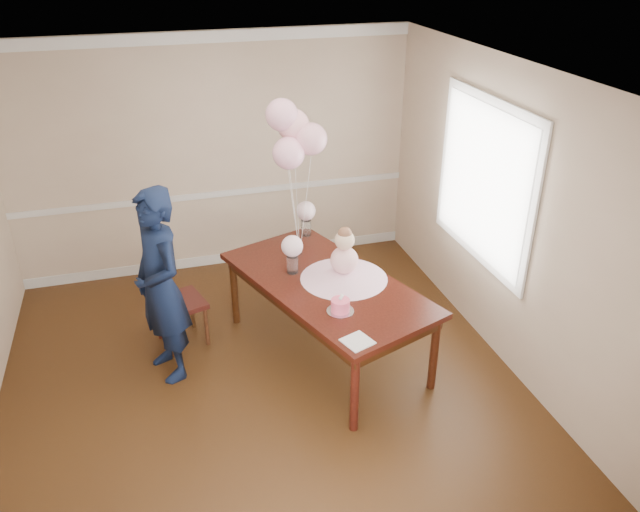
% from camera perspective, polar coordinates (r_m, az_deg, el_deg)
% --- Properties ---
extents(floor, '(4.50, 5.00, 0.00)m').
position_cam_1_polar(floor, '(5.64, -5.02, -12.25)').
color(floor, '#311B0C').
rests_on(floor, ground).
extents(ceiling, '(4.50, 5.00, 0.02)m').
position_cam_1_polar(ceiling, '(4.42, -6.51, 15.59)').
color(ceiling, silver).
rests_on(ceiling, wall_back).
extents(wall_back, '(4.50, 0.02, 2.70)m').
position_cam_1_polar(wall_back, '(7.17, -9.61, 8.96)').
color(wall_back, tan).
rests_on(wall_back, floor).
extents(wall_front, '(4.50, 0.02, 2.70)m').
position_cam_1_polar(wall_front, '(2.97, 4.53, -22.26)').
color(wall_front, tan).
rests_on(wall_front, floor).
extents(wall_right, '(0.02, 5.00, 2.70)m').
position_cam_1_polar(wall_right, '(5.68, 17.19, 2.93)').
color(wall_right, tan).
rests_on(wall_right, floor).
extents(chair_rail_trim, '(4.50, 0.02, 0.07)m').
position_cam_1_polar(chair_rail_trim, '(7.32, -9.33, 5.60)').
color(chair_rail_trim, silver).
rests_on(chair_rail_trim, wall_back).
extents(crown_molding, '(4.50, 0.02, 0.12)m').
position_cam_1_polar(crown_molding, '(6.86, -10.48, 19.08)').
color(crown_molding, white).
rests_on(crown_molding, wall_back).
extents(baseboard_trim, '(4.50, 0.02, 0.12)m').
position_cam_1_polar(baseboard_trim, '(7.67, -8.85, -0.21)').
color(baseboard_trim, silver).
rests_on(baseboard_trim, floor).
extents(window_frame, '(0.02, 1.66, 1.56)m').
position_cam_1_polar(window_frame, '(5.98, 14.78, 6.61)').
color(window_frame, white).
rests_on(window_frame, wall_right).
extents(window_blinds, '(0.01, 1.50, 1.40)m').
position_cam_1_polar(window_blinds, '(5.97, 14.63, 6.59)').
color(window_blinds, white).
rests_on(window_blinds, wall_right).
extents(dining_table_top, '(1.70, 2.33, 0.05)m').
position_cam_1_polar(dining_table_top, '(5.66, 0.61, -2.53)').
color(dining_table_top, black).
rests_on(dining_table_top, table_leg_fl).
extents(table_apron, '(1.57, 2.20, 0.11)m').
position_cam_1_polar(table_apron, '(5.70, 0.60, -3.22)').
color(table_apron, black).
rests_on(table_apron, table_leg_fl).
extents(table_leg_fl, '(0.09, 0.09, 0.74)m').
position_cam_1_polar(table_leg_fl, '(5.05, 3.19, -12.42)').
color(table_leg_fl, black).
rests_on(table_leg_fl, floor).
extents(table_leg_fr, '(0.09, 0.09, 0.74)m').
position_cam_1_polar(table_leg_fr, '(5.54, 10.39, -8.74)').
color(table_leg_fr, black).
rests_on(table_leg_fr, floor).
extents(table_leg_bl, '(0.09, 0.09, 0.74)m').
position_cam_1_polar(table_leg_bl, '(6.37, -7.83, -3.20)').
color(table_leg_bl, black).
rests_on(table_leg_bl, floor).
extents(table_leg_br, '(0.09, 0.09, 0.74)m').
position_cam_1_polar(table_leg_br, '(6.76, -1.31, -0.95)').
color(table_leg_br, black).
rests_on(table_leg_br, floor).
extents(baby_skirt, '(1.02, 1.02, 0.11)m').
position_cam_1_polar(baby_skirt, '(5.67, 2.20, -1.59)').
color(baby_skirt, '#F2B2D2').
rests_on(baby_skirt, dining_table_top).
extents(baby_torso, '(0.25, 0.25, 0.25)m').
position_cam_1_polar(baby_torso, '(5.61, 2.23, -0.37)').
color(baby_torso, '#FFA1D1').
rests_on(baby_torso, baby_skirt).
extents(baby_head, '(0.18, 0.18, 0.18)m').
position_cam_1_polar(baby_head, '(5.51, 2.27, 1.46)').
color(baby_head, beige).
rests_on(baby_head, baby_torso).
extents(baby_hair, '(0.13, 0.13, 0.13)m').
position_cam_1_polar(baby_hair, '(5.49, 2.28, 2.05)').
color(baby_hair, brown).
rests_on(baby_hair, baby_head).
extents(cake_platter, '(0.30, 0.30, 0.01)m').
position_cam_1_polar(cake_platter, '(5.22, 1.87, -5.05)').
color(cake_platter, '#BCBCC1').
rests_on(cake_platter, dining_table_top).
extents(birthday_cake, '(0.20, 0.20, 0.11)m').
position_cam_1_polar(birthday_cake, '(5.19, 1.87, -4.53)').
color(birthday_cake, '#FF5078').
rests_on(birthday_cake, cake_platter).
extents(cake_flower_a, '(0.03, 0.03, 0.03)m').
position_cam_1_polar(cake_flower_a, '(5.15, 1.89, -3.89)').
color(cake_flower_a, silver).
rests_on(cake_flower_a, birthday_cake).
extents(cake_flower_b, '(0.03, 0.03, 0.03)m').
position_cam_1_polar(cake_flower_b, '(5.18, 2.02, -3.68)').
color(cake_flower_b, white).
rests_on(cake_flower_b, birthday_cake).
extents(rose_vase_near, '(0.13, 0.13, 0.17)m').
position_cam_1_polar(rose_vase_near, '(5.75, -2.53, -0.77)').
color(rose_vase_near, silver).
rests_on(rose_vase_near, dining_table_top).
extents(roses_near, '(0.20, 0.20, 0.20)m').
position_cam_1_polar(roses_near, '(5.67, -2.56, 0.91)').
color(roses_near, white).
rests_on(roses_near, rose_vase_near).
extents(rose_vase_far, '(0.13, 0.13, 0.17)m').
position_cam_1_polar(rose_vase_far, '(6.46, -1.29, 2.61)').
color(rose_vase_far, white).
rests_on(rose_vase_far, dining_table_top).
extents(roses_far, '(0.20, 0.20, 0.20)m').
position_cam_1_polar(roses_far, '(6.38, -1.31, 4.15)').
color(roses_far, silver).
rests_on(roses_far, rose_vase_far).
extents(napkin, '(0.27, 0.27, 0.01)m').
position_cam_1_polar(napkin, '(4.87, 3.45, -7.80)').
color(napkin, white).
rests_on(napkin, dining_table_top).
extents(balloon_weight, '(0.05, 0.05, 0.02)m').
position_cam_1_polar(balloon_weight, '(6.11, -1.84, 0.27)').
color(balloon_weight, silver).
rests_on(balloon_weight, dining_table_top).
extents(balloon_a, '(0.29, 0.29, 0.29)m').
position_cam_1_polar(balloon_a, '(5.65, -2.89, 9.37)').
color(balloon_a, '#FDB3D2').
rests_on(balloon_a, balloon_ribbon_a).
extents(balloon_b, '(0.29, 0.29, 0.29)m').
position_cam_1_polar(balloon_b, '(5.69, -0.83, 10.65)').
color(balloon_b, '#E9A5BB').
rests_on(balloon_b, balloon_ribbon_b).
extents(balloon_c, '(0.29, 0.29, 0.29)m').
position_cam_1_polar(balloon_c, '(5.74, -2.47, 11.87)').
color(balloon_c, '#F6AEBB').
rests_on(balloon_c, balloon_ribbon_c).
extents(balloon_d, '(0.29, 0.29, 0.29)m').
position_cam_1_polar(balloon_d, '(5.67, -3.51, 12.76)').
color(balloon_d, '#EEA9C5').
rests_on(balloon_d, balloon_ribbon_d).
extents(balloon_ribbon_a, '(0.09, 0.04, 0.88)m').
position_cam_1_polar(balloon_ribbon_a, '(5.89, -2.33, 3.94)').
color(balloon_ribbon_a, white).
rests_on(balloon_ribbon_a, balloon_weight).
extents(balloon_ribbon_b, '(0.12, 0.02, 0.98)m').
position_cam_1_polar(balloon_ribbon_b, '(5.91, -1.35, 4.57)').
color(balloon_ribbon_b, white).
rests_on(balloon_ribbon_b, balloon_weight).
extents(balloon_ribbon_c, '(0.02, 0.10, 1.09)m').
position_cam_1_polar(balloon_ribbon_c, '(5.92, -2.13, 5.18)').
color(balloon_ribbon_c, silver).
rests_on(balloon_ribbon_c, balloon_weight).
extents(balloon_ribbon_d, '(0.12, 0.08, 1.19)m').
position_cam_1_polar(balloon_ribbon_d, '(5.88, -2.62, 5.57)').
color(balloon_ribbon_d, silver).
rests_on(balloon_ribbon_d, balloon_weight).
extents(dining_chair_seat, '(0.54, 0.54, 0.05)m').
position_cam_1_polar(dining_chair_seat, '(6.13, -12.71, -4.20)').
color(dining_chair_seat, '#37110F').
rests_on(dining_chair_seat, chair_leg_fl).
extents(chair_leg_fl, '(0.05, 0.05, 0.42)m').
position_cam_1_polar(chair_leg_fl, '(6.07, -13.43, -7.27)').
color(chair_leg_fl, '#341B0E').
rests_on(chair_leg_fl, floor).
extents(chair_leg_fr, '(0.05, 0.05, 0.42)m').
position_cam_1_polar(chair_leg_fr, '(6.16, -10.35, -6.32)').
color(chair_leg_fr, '#3D1E10').
rests_on(chair_leg_fr, floor).
extents(chair_leg_bl, '(0.05, 0.05, 0.42)m').
position_cam_1_polar(chair_leg_bl, '(6.35, -14.57, -5.68)').
color(chair_leg_bl, '#3B1410').
rests_on(chair_leg_bl, floor).
extents(chair_leg_br, '(0.05, 0.05, 0.42)m').
position_cam_1_polar(chair_leg_br, '(6.44, -11.61, -4.80)').
color(chair_leg_br, '#39200F').
rests_on(chair_leg_br, floor).
extents(chair_back_post_l, '(0.05, 0.05, 0.55)m').
position_cam_1_polar(chair_back_post_l, '(5.79, -14.17, -3.13)').
color(chair_back_post_l, '#35180E').
rests_on(chair_back_post_l, dining_chair_seat).
extents(chair_back_post_r, '(0.05, 0.05, 0.55)m').
position_cam_1_polar(chair_back_post_r, '(6.09, -15.32, -1.66)').
color(chair_back_post_r, '#3E1F10').
rests_on(chair_back_post_r, dining_chair_seat).
extents(chair_slat_low, '(0.14, 0.39, 0.05)m').
position_cam_1_polar(chair_slat_low, '(5.99, -14.62, -3.36)').
color(chair_slat_low, '#34190E').
rests_on(chair_slat_low, dining_chair_seat).
extents(chair_slat_mid, '(0.14, 0.39, 0.05)m').
position_cam_1_polar(chair_slat_mid, '(5.92, -14.80, -2.05)').
color(chair_slat_mid, '#3B1B10').
rests_on(chair_slat_mid, dining_chair_seat).
extents(chair_slat_top, '(0.14, 0.39, 0.05)m').
position_cam_1_polar(chair_slat_top, '(5.84, -14.99, -0.71)').
color(chair_slat_top, '#34140E').
rests_on(chair_slat_top, dining_chair_seat).
extents(woman, '(0.64, 0.76, 1.79)m').
position_cam_1_polar(woman, '(5.53, -14.39, -2.73)').
color(woman, black).
rests_on(woman, floor).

